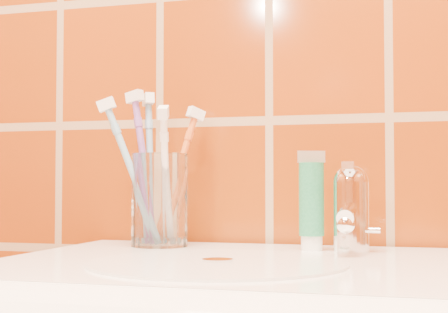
% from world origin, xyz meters
% --- Properties ---
extents(glass_tumbler, '(0.11, 0.11, 0.14)m').
position_xyz_m(glass_tumbler, '(-0.15, 1.10, 0.92)').
color(glass_tumbler, white).
rests_on(glass_tumbler, pedestal_sink).
extents(toothpaste_tube, '(0.04, 0.04, 0.14)m').
position_xyz_m(toothpaste_tube, '(0.08, 1.10, 0.91)').
color(toothpaste_tube, white).
rests_on(toothpaste_tube, pedestal_sink).
extents(faucet, '(0.05, 0.11, 0.12)m').
position_xyz_m(faucet, '(0.14, 1.09, 0.91)').
color(faucet, white).
rests_on(faucet, pedestal_sink).
extents(toothbrush_0, '(0.07, 0.15, 0.22)m').
position_xyz_m(toothbrush_0, '(-0.13, 1.08, 0.95)').
color(toothbrush_0, white).
rests_on(toothbrush_0, glass_tumbler).
extents(toothbrush_1, '(0.15, 0.13, 0.23)m').
position_xyz_m(toothbrush_1, '(-0.18, 1.08, 0.96)').
color(toothbrush_1, '#76ACD2').
rests_on(toothbrush_1, glass_tumbler).
extents(toothbrush_2, '(0.08, 0.09, 0.24)m').
position_xyz_m(toothbrush_2, '(-0.16, 1.11, 0.96)').
color(toothbrush_2, '#73A2CC').
rests_on(toothbrush_2, glass_tumbler).
extents(toothbrush_3, '(0.15, 0.15, 0.23)m').
position_xyz_m(toothbrush_3, '(-0.13, 1.14, 0.95)').
color(toothbrush_3, '#CE5F24').
rests_on(toothbrush_3, glass_tumbler).
extents(toothbrush_4, '(0.09, 0.08, 0.24)m').
position_xyz_m(toothbrush_4, '(-0.17, 1.10, 0.97)').
color(toothbrush_4, '#7C4DA6').
rests_on(toothbrush_4, glass_tumbler).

